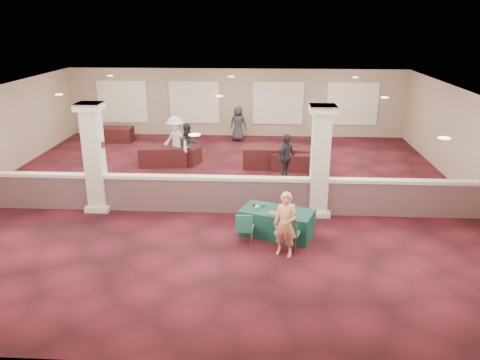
# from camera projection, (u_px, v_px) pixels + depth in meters

# --- Properties ---
(ground) EXTENTS (16.00, 16.00, 0.00)m
(ground) POSITION_uv_depth(u_px,v_px,m) (220.00, 193.00, 15.31)
(ground) COLOR #4D131C
(ground) RESTS_ON ground
(wall_back) EXTENTS (16.00, 0.04, 3.20)m
(wall_back) POSITION_uv_depth(u_px,v_px,m) (236.00, 103.00, 22.33)
(wall_back) COLOR #88725E
(wall_back) RESTS_ON ground
(wall_front) EXTENTS (16.00, 0.04, 3.20)m
(wall_front) POSITION_uv_depth(u_px,v_px,m) (169.00, 280.00, 7.24)
(wall_front) COLOR #88725E
(wall_front) RESTS_ON ground
(wall_right) EXTENTS (0.04, 16.00, 3.20)m
(wall_right) POSITION_uv_depth(u_px,v_px,m) (479.00, 150.00, 14.36)
(wall_right) COLOR #88725E
(wall_right) RESTS_ON ground
(ceiling) EXTENTS (16.00, 16.00, 0.02)m
(ceiling) POSITION_uv_depth(u_px,v_px,m) (219.00, 96.00, 14.26)
(ceiling) COLOR silver
(ceiling) RESTS_ON wall_back
(partition_wall) EXTENTS (15.60, 0.28, 1.10)m
(partition_wall) POSITION_uv_depth(u_px,v_px,m) (215.00, 194.00, 13.71)
(partition_wall) COLOR brown
(partition_wall) RESTS_ON ground
(column_left) EXTENTS (0.72, 0.72, 3.20)m
(column_left) POSITION_uv_depth(u_px,v_px,m) (94.00, 157.00, 13.55)
(column_left) COLOR beige
(column_left) RESTS_ON ground
(column_right) EXTENTS (0.72, 0.72, 3.20)m
(column_right) POSITION_uv_depth(u_px,v_px,m) (320.00, 160.00, 13.20)
(column_right) COLOR beige
(column_right) RESTS_ON ground
(sconce_left) EXTENTS (0.12, 0.12, 0.18)m
(sconce_left) POSITION_uv_depth(u_px,v_px,m) (84.00, 144.00, 13.44)
(sconce_left) COLOR brown
(sconce_left) RESTS_ON column_left
(sconce_right) EXTENTS (0.12, 0.12, 0.18)m
(sconce_right) POSITION_uv_depth(u_px,v_px,m) (103.00, 145.00, 13.41)
(sconce_right) COLOR brown
(sconce_right) RESTS_ON column_left
(near_table) EXTENTS (2.04, 1.47, 0.71)m
(near_table) POSITION_uv_depth(u_px,v_px,m) (277.00, 223.00, 12.27)
(near_table) COLOR #0F382B
(near_table) RESTS_ON ground
(conf_chair_main) EXTENTS (0.56, 0.56, 0.89)m
(conf_chair_main) POSITION_uv_depth(u_px,v_px,m) (290.00, 231.00, 11.42)
(conf_chair_main) COLOR #1D5547
(conf_chair_main) RESTS_ON ground
(conf_chair_side) EXTENTS (0.45, 0.46, 0.87)m
(conf_chair_side) POSITION_uv_depth(u_px,v_px,m) (244.00, 227.00, 11.67)
(conf_chair_side) COLOR #1D5547
(conf_chair_side) RESTS_ON ground
(woman) EXTENTS (0.68, 0.57, 1.60)m
(woman) POSITION_uv_depth(u_px,v_px,m) (286.00, 224.00, 11.10)
(woman) COLOR #E99265
(woman) RESTS_ON ground
(far_table_front_left) EXTENTS (1.93, 1.13, 0.74)m
(far_table_front_left) POSITION_uv_depth(u_px,v_px,m) (164.00, 156.00, 18.15)
(far_table_front_left) COLOR black
(far_table_front_left) RESTS_ON ground
(far_table_front_center) EXTENTS (2.01, 1.07, 0.80)m
(far_table_front_center) POSITION_uv_depth(u_px,v_px,m) (269.00, 157.00, 17.93)
(far_table_front_center) COLOR black
(far_table_front_center) RESTS_ON ground
(far_table_front_right) EXTENTS (1.70, 1.01, 0.65)m
(far_table_front_right) POSITION_uv_depth(u_px,v_px,m) (293.00, 161.00, 17.60)
(far_table_front_right) COLOR black
(far_table_front_right) RESTS_ON ground
(far_table_back_left) EXTENTS (1.67, 0.85, 0.67)m
(far_table_back_left) POSITION_uv_depth(u_px,v_px,m) (115.00, 134.00, 21.63)
(far_table_back_left) COLOR black
(far_table_back_left) RESTS_ON ground
(far_table_back_center) EXTENTS (1.79, 1.21, 0.66)m
(far_table_back_center) POSITION_uv_depth(u_px,v_px,m) (179.00, 155.00, 18.46)
(far_table_back_center) COLOR black
(far_table_back_center) RESTS_ON ground
(far_table_back_right) EXTENTS (1.83, 1.05, 0.71)m
(far_table_back_right) POSITION_uv_depth(u_px,v_px,m) (292.00, 157.00, 18.08)
(far_table_back_right) COLOR black
(far_table_back_right) RESTS_ON ground
(attendee_a) EXTENTS (0.89, 0.83, 1.64)m
(attendee_a) POSITION_uv_depth(u_px,v_px,m) (189.00, 145.00, 17.96)
(attendee_a) COLOR black
(attendee_a) RESTS_ON ground
(attendee_b) EXTENTS (1.33, 1.18, 1.92)m
(attendee_b) POSITION_uv_depth(u_px,v_px,m) (176.00, 141.00, 17.93)
(attendee_b) COLOR silver
(attendee_b) RESTS_ON ground
(attendee_c) EXTENTS (0.95, 1.06, 1.66)m
(attendee_c) POSITION_uv_depth(u_px,v_px,m) (286.00, 157.00, 16.34)
(attendee_c) COLOR black
(attendee_c) RESTS_ON ground
(attendee_d) EXTENTS (0.88, 0.64, 1.60)m
(attendee_d) POSITION_uv_depth(u_px,v_px,m) (238.00, 124.00, 21.64)
(attendee_d) COLOR black
(attendee_d) RESTS_ON ground
(laptop_base) EXTENTS (0.37, 0.32, 0.02)m
(laptop_base) POSITION_uv_depth(u_px,v_px,m) (287.00, 212.00, 12.01)
(laptop_base) COLOR silver
(laptop_base) RESTS_ON near_table
(laptop_screen) EXTENTS (0.30, 0.12, 0.21)m
(laptop_screen) POSITION_uv_depth(u_px,v_px,m) (289.00, 207.00, 12.07)
(laptop_screen) COLOR silver
(laptop_screen) RESTS_ON near_table
(screen_glow) EXTENTS (0.27, 0.10, 0.18)m
(screen_glow) POSITION_uv_depth(u_px,v_px,m) (289.00, 207.00, 12.06)
(screen_glow) COLOR silver
(screen_glow) RESTS_ON near_table
(knitting) EXTENTS (0.46, 0.40, 0.03)m
(knitting) POSITION_uv_depth(u_px,v_px,m) (276.00, 214.00, 11.92)
(knitting) COLOR #AA651B
(knitting) RESTS_ON near_table
(yarn_cream) EXTENTS (0.11, 0.11, 0.11)m
(yarn_cream) POSITION_uv_depth(u_px,v_px,m) (257.00, 207.00, 12.25)
(yarn_cream) COLOR beige
(yarn_cream) RESTS_ON near_table
(yarn_red) EXTENTS (0.10, 0.10, 0.10)m
(yarn_red) POSITION_uv_depth(u_px,v_px,m) (254.00, 204.00, 12.43)
(yarn_red) COLOR maroon
(yarn_red) RESTS_ON near_table
(yarn_grey) EXTENTS (0.10, 0.10, 0.10)m
(yarn_grey) POSITION_uv_depth(u_px,v_px,m) (263.00, 205.00, 12.40)
(yarn_grey) COLOR #4E4E53
(yarn_grey) RESTS_ON near_table
(scissors) EXTENTS (0.12, 0.07, 0.01)m
(scissors) POSITION_uv_depth(u_px,v_px,m) (298.00, 218.00, 11.69)
(scissors) COLOR red
(scissors) RESTS_ON near_table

